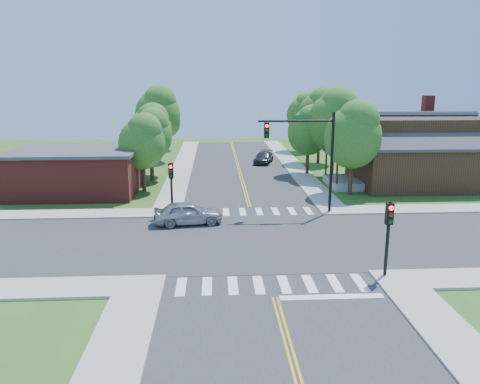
{
  "coord_description": "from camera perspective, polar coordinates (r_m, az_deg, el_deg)",
  "views": [
    {
      "loc": [
        -2.57,
        -26.27,
        9.36
      ],
      "look_at": [
        -0.95,
        3.36,
        2.2
      ],
      "focal_mm": 35.0,
      "sensor_mm": 36.0,
      "label": 1
    }
  ],
  "objects": [
    {
      "name": "tree_e_a",
      "position": [
        39.1,
        13.75,
        7.0
      ],
      "size": [
        4.63,
        4.4,
        7.87
      ],
      "color": "#382314",
      "rests_on": "ground"
    },
    {
      "name": "tree_bldg",
      "position": [
        44.7,
        -10.8,
        7.09
      ],
      "size": [
        4.05,
        3.85,
        6.88
      ],
      "color": "#382314",
      "rests_on": "ground"
    },
    {
      "name": "tree_house",
      "position": [
        47.01,
        8.46,
        7.59
      ],
      "size": [
        4.13,
        3.92,
        7.01
      ],
      "color": "#382314",
      "rests_on": "ground"
    },
    {
      "name": "tree_w_b",
      "position": [
        46.73,
        -10.78,
        7.63
      ],
      "size": [
        4.24,
        4.03,
        7.21
      ],
      "color": "#382314",
      "rests_on": "ground"
    },
    {
      "name": "centerline",
      "position": [
        27.99,
        2.32,
        -5.88
      ],
      "size": [
        0.3,
        90.0,
        0.01
      ],
      "color": "gold",
      "rests_on": "ground"
    },
    {
      "name": "intersection_patch",
      "position": [
        28.01,
        2.32,
        -5.97
      ],
      "size": [
        10.2,
        10.2,
        0.06
      ],
      "primitive_type": "cube",
      "color": "#2D2D30",
      "rests_on": "ground"
    },
    {
      "name": "tree_w_c",
      "position": [
        55.03,
        -9.93,
        9.63
      ],
      "size": [
        5.19,
        4.93,
        8.82
      ],
      "color": "#382314",
      "rests_on": "ground"
    },
    {
      "name": "house_ne",
      "position": [
        44.6,
        20.33,
        4.95
      ],
      "size": [
        13.05,
        8.8,
        7.11
      ],
      "color": "#332112",
      "rests_on": "ground"
    },
    {
      "name": "tree_w_d",
      "position": [
        64.1,
        -8.85,
        8.62
      ],
      "size": [
        3.62,
        3.43,
        6.15
      ],
      "color": "#382314",
      "rests_on": "ground"
    },
    {
      "name": "tree_w_a",
      "position": [
        40.29,
        -11.76,
        6.2
      ],
      "size": [
        3.95,
        3.75,
        6.71
      ],
      "color": "#382314",
      "rests_on": "ground"
    },
    {
      "name": "building_nw",
      "position": [
        41.82,
        -19.24,
        2.5
      ],
      "size": [
        10.4,
        8.4,
        3.73
      ],
      "color": "maroon",
      "rests_on": "ground"
    },
    {
      "name": "signal_pole_nw",
      "position": [
        32.68,
        -8.39,
        1.59
      ],
      "size": [
        0.34,
        0.42,
        3.8
      ],
      "color": "black",
      "rests_on": "ground"
    },
    {
      "name": "crosswalk_north",
      "position": [
        33.88,
        1.34,
        -2.4
      ],
      "size": [
        8.85,
        2.0,
        0.01
      ],
      "color": "white",
      "rests_on": "ground"
    },
    {
      "name": "sidewalk_ne",
      "position": [
        46.86,
        20.05,
        1.29
      ],
      "size": [
        40.0,
        40.0,
        0.14
      ],
      "color": "#9E9B93",
      "rests_on": "ground"
    },
    {
      "name": "road_ns",
      "position": [
        28.0,
        2.32,
        -5.93
      ],
      "size": [
        10.0,
        90.0,
        0.04
      ],
      "primitive_type": "cube",
      "color": "#2D2D30",
      "rests_on": "ground"
    },
    {
      "name": "car_silver",
      "position": [
        31.04,
        -6.36,
        -2.6
      ],
      "size": [
        2.97,
        4.96,
        1.53
      ],
      "primitive_type": "imported",
      "rotation": [
        0.0,
        0.0,
        1.7
      ],
      "color": "#AAADB1",
      "rests_on": "ground"
    },
    {
      "name": "car_dgrey",
      "position": [
        53.61,
        2.9,
        4.18
      ],
      "size": [
        4.11,
        5.36,
        1.28
      ],
      "primitive_type": "imported",
      "rotation": [
        0.0,
        0.0,
        -0.27
      ],
      "color": "#282A2D",
      "rests_on": "ground"
    },
    {
      "name": "ground",
      "position": [
        28.01,
        2.32,
        -5.97
      ],
      "size": [
        100.0,
        100.0,
        0.0
      ],
      "primitive_type": "plane",
      "color": "#345219",
      "rests_on": "ground"
    },
    {
      "name": "crosswalk_south",
      "position": [
        22.27,
        3.85,
        -11.18
      ],
      "size": [
        8.85,
        2.0,
        0.01
      ],
      "color": "white",
      "rests_on": "ground"
    },
    {
      "name": "tree_e_d",
      "position": [
        62.78,
        7.92,
        9.57
      ],
      "size": [
        4.61,
        4.38,
        7.83
      ],
      "color": "#382314",
      "rests_on": "ground"
    },
    {
      "name": "sidewalk_nw",
      "position": [
        45.09,
        -20.15,
        0.83
      ],
      "size": [
        40.0,
        40.0,
        0.14
      ],
      "color": "#9E9B93",
      "rests_on": "ground"
    },
    {
      "name": "stop_bar",
      "position": [
        21.49,
        11.1,
        -12.53
      ],
      "size": [
        4.6,
        0.45,
        0.09
      ],
      "primitive_type": "cube",
      "color": "white",
      "rests_on": "ground"
    },
    {
      "name": "road_ew",
      "position": [
        28.0,
        2.32,
        -5.92
      ],
      "size": [
        90.0,
        10.0,
        0.04
      ],
      "primitive_type": "cube",
      "color": "#2D2D30",
      "rests_on": "ground"
    },
    {
      "name": "tree_e_c",
      "position": [
        53.82,
        9.81,
        9.4
      ],
      "size": [
        5.06,
        4.81,
        8.6
      ],
      "color": "#382314",
      "rests_on": "ground"
    },
    {
      "name": "tree_e_b",
      "position": [
        45.87,
        11.53,
        8.75
      ],
      "size": [
        5.14,
        4.88,
        8.74
      ],
      "color": "#382314",
      "rests_on": "ground"
    },
    {
      "name": "signal_mast_ne",
      "position": [
        32.82,
        8.33,
        5.52
      ],
      "size": [
        5.3,
        0.42,
        7.2
      ],
      "color": "black",
      "rests_on": "ground"
    },
    {
      "name": "signal_pole_se",
      "position": [
        23.19,
        17.68,
        -3.88
      ],
      "size": [
        0.34,
        0.42,
        3.8
      ],
      "color": "black",
      "rests_on": "ground"
    }
  ]
}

